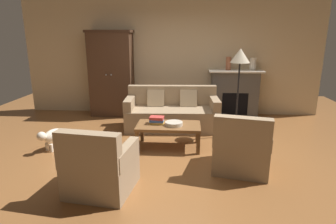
% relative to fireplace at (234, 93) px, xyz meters
% --- Properties ---
extents(ground_plane, '(9.60, 9.60, 0.00)m').
position_rel_fireplace_xyz_m(ground_plane, '(-1.55, -2.30, -0.57)').
color(ground_plane, brown).
extents(back_wall, '(7.20, 0.10, 2.80)m').
position_rel_fireplace_xyz_m(back_wall, '(-1.55, 0.25, 0.83)').
color(back_wall, beige).
rests_on(back_wall, ground).
extents(fireplace, '(1.26, 0.48, 1.12)m').
position_rel_fireplace_xyz_m(fireplace, '(0.00, 0.00, 0.00)').
color(fireplace, '#4C4947').
rests_on(fireplace, ground).
extents(armoire, '(1.06, 0.57, 2.03)m').
position_rel_fireplace_xyz_m(armoire, '(-2.95, -0.08, 0.45)').
color(armoire, '#472D1E').
rests_on(armoire, ground).
extents(couch, '(1.96, 0.95, 0.86)m').
position_rel_fireplace_xyz_m(couch, '(-1.44, -1.01, -0.25)').
color(couch, '#937A5B').
rests_on(couch, ground).
extents(coffee_table, '(1.10, 0.60, 0.42)m').
position_rel_fireplace_xyz_m(coffee_table, '(-1.43, -2.12, -0.20)').
color(coffee_table, brown).
rests_on(coffee_table, ground).
extents(fruit_bowl, '(0.30, 0.30, 0.06)m').
position_rel_fireplace_xyz_m(fruit_bowl, '(-1.34, -2.15, -0.12)').
color(fruit_bowl, beige).
rests_on(fruit_bowl, coffee_table).
extents(book_stack, '(0.26, 0.19, 0.13)m').
position_rel_fireplace_xyz_m(book_stack, '(-1.64, -2.08, -0.08)').
color(book_stack, gold).
rests_on(book_stack, coffee_table).
extents(mantel_vase_terracotta, '(0.12, 0.12, 0.31)m').
position_rel_fireplace_xyz_m(mantel_vase_terracotta, '(-0.18, -0.02, 0.70)').
color(mantel_vase_terracotta, '#A86042').
rests_on(mantel_vase_terracotta, fireplace).
extents(mantel_vase_cream, '(0.15, 0.15, 0.29)m').
position_rel_fireplace_xyz_m(mantel_vase_cream, '(0.38, -0.02, 0.69)').
color(mantel_vase_cream, beige).
rests_on(mantel_vase_cream, fireplace).
extents(armchair_near_left, '(0.87, 0.87, 0.88)m').
position_rel_fireplace_xyz_m(armchair_near_left, '(-2.19, -3.64, -0.25)').
color(armchair_near_left, '#997F60').
rests_on(armchair_near_left, ground).
extents(armchair_near_right, '(0.91, 0.92, 0.88)m').
position_rel_fireplace_xyz_m(armchair_near_right, '(-0.32, -2.91, -0.25)').
color(armchair_near_right, '#997F60').
rests_on(armchair_near_right, ground).
extents(floor_lamp, '(0.36, 0.36, 1.69)m').
position_rel_fireplace_xyz_m(floor_lamp, '(-0.17, -1.43, 0.89)').
color(floor_lamp, black).
rests_on(floor_lamp, ground).
extents(dog, '(0.35, 0.53, 0.39)m').
position_rel_fireplace_xyz_m(dog, '(-3.42, -2.36, -0.32)').
color(dog, beige).
rests_on(dog, ground).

